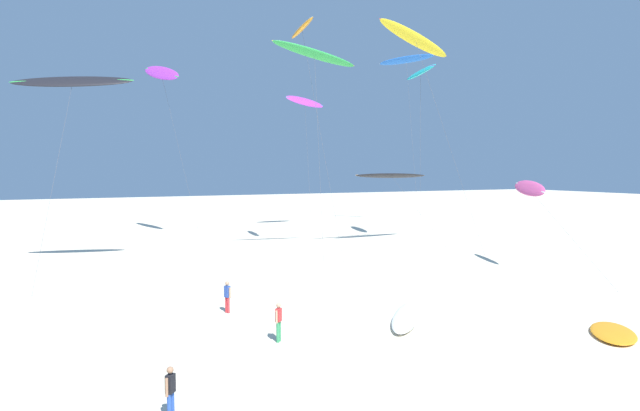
# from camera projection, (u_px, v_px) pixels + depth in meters

# --- Properties ---
(flying_kite_0) EXTENTS (1.70, 10.03, 20.86)m
(flying_kite_0) POSITION_uv_depth(u_px,v_px,m) (302.00, 28.00, 49.36)
(flying_kite_0) COLOR orange
(flying_kite_0) RESTS_ON ground
(flying_kite_2) EXTENTS (7.80, 6.81, 18.43)m
(flying_kite_2) POSITION_uv_depth(u_px,v_px,m) (315.00, 54.00, 46.47)
(flying_kite_2) COLOR green
(flying_kite_2) RESTS_ON ground
(flying_kite_3) EXTENTS (8.51, 9.84, 14.70)m
(flying_kite_3) POSITION_uv_depth(u_px,v_px,m) (73.00, 82.00, 40.14)
(flying_kite_3) COLOR black
(flying_kite_3) RESTS_ON ground
(flying_kite_4) EXTENTS (5.44, 5.47, 16.78)m
(flying_kite_4) POSITION_uv_depth(u_px,v_px,m) (305.00, 102.00, 67.27)
(flying_kite_4) COLOR purple
(flying_kite_4) RESTS_ON ground
(flying_kite_5) EXTENTS (8.93, 9.75, 7.28)m
(flying_kite_5) POSITION_uv_depth(u_px,v_px,m) (391.00, 176.00, 56.99)
(flying_kite_5) COLOR black
(flying_kite_5) RESTS_ON ground
(flying_kite_6) EXTENTS (6.12, 11.35, 22.60)m
(flying_kite_6) POSITION_uv_depth(u_px,v_px,m) (406.00, 60.00, 71.90)
(flying_kite_6) COLOR blue
(flying_kite_6) RESTS_ON ground
(flying_kite_7) EXTENTS (3.29, 7.30, 18.07)m
(flying_kite_7) POSITION_uv_depth(u_px,v_px,m) (421.00, 72.00, 55.94)
(flying_kite_7) COLOR #19B2B7
(flying_kite_7) RESTS_ON ground
(flying_kite_8) EXTENTS (4.28, 10.33, 19.75)m
(flying_kite_8) POSITION_uv_depth(u_px,v_px,m) (161.00, 73.00, 59.64)
(flying_kite_8) COLOR purple
(flying_kite_8) RESTS_ON ground
(flying_kite_9) EXTENTS (8.86, 8.34, 20.18)m
(flying_kite_9) POSITION_uv_depth(u_px,v_px,m) (415.00, 39.00, 47.30)
(flying_kite_9) COLOR yellow
(flying_kite_9) RESTS_ON ground
(flying_kite_11) EXTENTS (2.90, 11.12, 7.00)m
(flying_kite_11) POSITION_uv_depth(u_px,v_px,m) (529.00, 188.00, 41.65)
(flying_kite_11) COLOR #EA5193
(flying_kite_11) RESTS_ON ground
(grounded_kite_0) EXTENTS (4.91, 5.47, 0.33)m
(grounded_kite_0) POSITION_uv_depth(u_px,v_px,m) (406.00, 316.00, 27.60)
(grounded_kite_0) COLOR white
(grounded_kite_0) RESTS_ON ground
(grounded_kite_1) EXTENTS (4.01, 3.99, 0.24)m
(grounded_kite_1) POSITION_uv_depth(u_px,v_px,m) (613.00, 333.00, 25.02)
(grounded_kite_1) COLOR orange
(grounded_kite_1) RESTS_ON ground
(person_foreground_walker) EXTENTS (0.36, 0.41, 1.66)m
(person_foreground_walker) POSITION_uv_depth(u_px,v_px,m) (170.00, 391.00, 16.50)
(person_foreground_walker) COLOR #284CA3
(person_foreground_walker) RESTS_ON ground
(person_near_left) EXTENTS (0.30, 0.48, 1.68)m
(person_near_left) POSITION_uv_depth(u_px,v_px,m) (227.00, 296.00, 28.91)
(person_near_left) COLOR red
(person_near_left) RESTS_ON ground
(person_mid_field) EXTENTS (0.39, 0.38, 1.73)m
(person_mid_field) POSITION_uv_depth(u_px,v_px,m) (279.00, 320.00, 24.04)
(person_mid_field) COLOR #338E56
(person_mid_field) RESTS_ON ground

